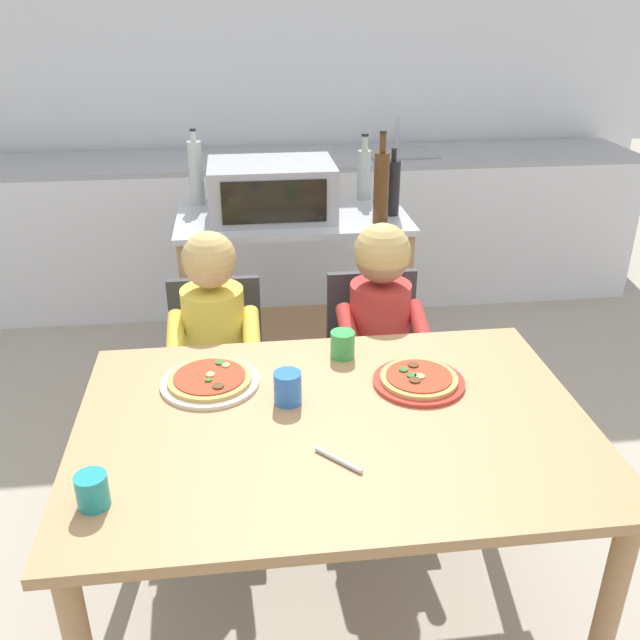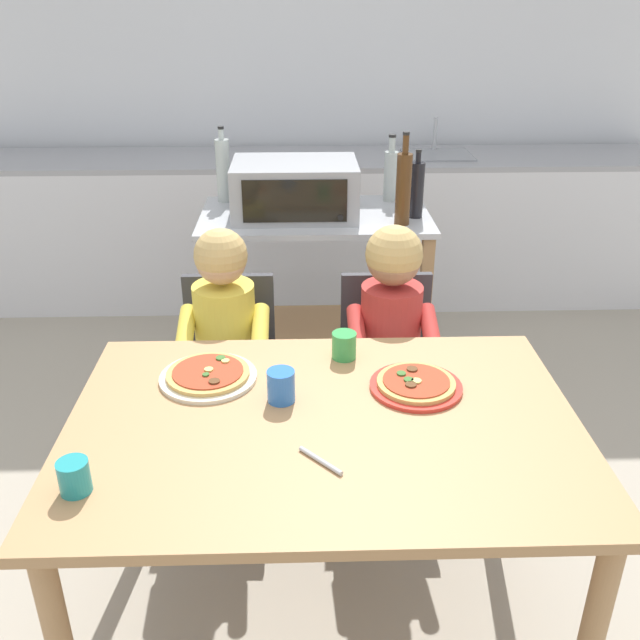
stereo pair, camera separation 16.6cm
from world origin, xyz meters
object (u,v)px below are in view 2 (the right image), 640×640
(bottle_tall_green_wine, at_px, (416,189))
(dining_chair_right, at_px, (386,366))
(bottle_brown_beer, at_px, (403,188))
(drinking_cup_blue, at_px, (281,386))
(kitchen_island_cart, at_px, (315,276))
(dining_table, at_px, (323,450))
(toaster_oven, at_px, (295,189))
(child_in_yellow_shirt, at_px, (224,339))
(serving_spoon, at_px, (320,461))
(drinking_cup_teal, at_px, (74,477))
(bottle_squat_spirits, at_px, (223,170))
(bottle_clear_vinegar, at_px, (391,174))
(dining_chair_left, at_px, (230,367))
(pizza_plate_cream, at_px, (208,375))
(drinking_cup_green, at_px, (344,345))
(pizza_plate_red_rimmed, at_px, (416,384))

(bottle_tall_green_wine, bearing_deg, dining_chair_right, -106.72)
(bottle_brown_beer, xyz_separation_m, drinking_cup_blue, (-0.49, -1.16, -0.24))
(kitchen_island_cart, height_order, dining_table, kitchen_island_cart)
(toaster_oven, distance_m, bottle_brown_beer, 0.47)
(child_in_yellow_shirt, xyz_separation_m, serving_spoon, (0.31, -0.84, 0.10))
(dining_table, height_order, drinking_cup_teal, drinking_cup_teal)
(bottle_squat_spirits, bearing_deg, bottle_clear_vinegar, -0.92)
(dining_chair_left, bearing_deg, bottle_brown_beer, 34.51)
(pizza_plate_cream, bearing_deg, drinking_cup_blue, -29.37)
(kitchen_island_cart, height_order, toaster_oven, toaster_oven)
(dining_table, height_order, dining_chair_left, dining_chair_left)
(bottle_brown_beer, bearing_deg, serving_spoon, -105.07)
(child_in_yellow_shirt, relative_size, drinking_cup_blue, 11.22)
(kitchen_island_cart, bearing_deg, bottle_brown_beer, -23.25)
(bottle_tall_green_wine, bearing_deg, dining_chair_left, -143.11)
(pizza_plate_cream, bearing_deg, serving_spoon, -52.00)
(toaster_oven, relative_size, serving_spoon, 3.81)
(bottle_brown_beer, height_order, bottle_tall_green_wine, bottle_brown_beer)
(toaster_oven, height_order, drinking_cup_teal, toaster_oven)
(dining_chair_right, bearing_deg, drinking_cup_green, -114.27)
(child_in_yellow_shirt, distance_m, drinking_cup_green, 0.53)
(dining_chair_left, xyz_separation_m, dining_chair_right, (0.60, -0.01, 0.00))
(toaster_oven, relative_size, pizza_plate_red_rimmed, 2.02)
(bottle_squat_spirits, bearing_deg, drinking_cup_blue, -79.31)
(bottle_tall_green_wine, height_order, pizza_plate_cream, bottle_tall_green_wine)
(bottle_brown_beer, height_order, drinking_cup_blue, bottle_brown_beer)
(dining_table, xyz_separation_m, drinking_cup_blue, (-0.11, 0.10, 0.14))
(serving_spoon, bearing_deg, drinking_cup_green, 80.31)
(dining_chair_left, height_order, drinking_cup_blue, drinking_cup_blue)
(bottle_brown_beer, height_order, drinking_cup_green, bottle_brown_beer)
(bottle_clear_vinegar, bearing_deg, pizza_plate_red_rimmed, -93.85)
(dining_chair_right, height_order, serving_spoon, dining_chair_right)
(child_in_yellow_shirt, bearing_deg, pizza_plate_cream, -89.97)
(bottle_brown_beer, height_order, drinking_cup_teal, bottle_brown_beer)
(pizza_plate_cream, xyz_separation_m, drinking_cup_teal, (-0.24, -0.49, 0.03))
(bottle_squat_spirits, relative_size, dining_table, 0.25)
(drinking_cup_teal, bearing_deg, dining_chair_left, 76.87)
(bottle_squat_spirits, bearing_deg, serving_spoon, -77.90)
(drinking_cup_teal, bearing_deg, dining_table, 24.79)
(pizza_plate_red_rimmed, height_order, drinking_cup_blue, drinking_cup_blue)
(toaster_oven, xyz_separation_m, bottle_brown_beer, (0.45, -0.14, 0.04))
(pizza_plate_red_rimmed, bearing_deg, bottle_squat_spirits, 114.43)
(bottle_tall_green_wine, distance_m, bottle_squat_spirits, 0.89)
(kitchen_island_cart, relative_size, dining_table, 0.74)
(bottle_clear_vinegar, distance_m, drinking_cup_green, 1.32)
(bottle_brown_beer, relative_size, bottle_squat_spirits, 1.12)
(bottle_squat_spirits, relative_size, pizza_plate_cream, 1.20)
(toaster_oven, relative_size, drinking_cup_blue, 5.80)
(serving_spoon, bearing_deg, bottle_squat_spirits, 102.10)
(bottle_brown_beer, distance_m, drinking_cup_green, 1.00)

